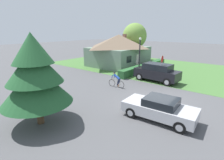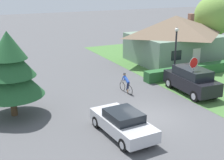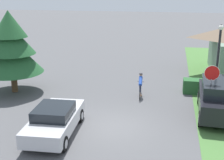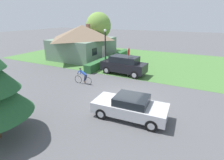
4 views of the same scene
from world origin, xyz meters
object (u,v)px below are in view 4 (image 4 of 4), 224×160
(street_lamp, at_px, (105,47))
(deciduous_tree_right, at_px, (99,26))
(parked_suv_right, at_px, (124,65))
(stop_sign, at_px, (128,56))
(cottage_house, at_px, (83,41))
(cyclist, at_px, (83,76))
(sedan_left_lane, at_px, (130,107))

(street_lamp, distance_m, deciduous_tree_right, 12.78)
(parked_suv_right, relative_size, stop_sign, 1.65)
(cottage_house, bearing_deg, street_lamp, -126.41)
(cyclist, height_order, deciduous_tree_right, deciduous_tree_right)
(sedan_left_lane, xyz_separation_m, street_lamp, (7.94, 6.09, 2.07))
(stop_sign, bearing_deg, cyclist, -41.63)
(sedan_left_lane, height_order, deciduous_tree_right, deciduous_tree_right)
(stop_sign, distance_m, deciduous_tree_right, 15.22)
(street_lamp, relative_size, deciduous_tree_right, 0.71)
(sedan_left_lane, xyz_separation_m, deciduous_tree_right, (18.41, 13.24, 3.67))
(cyclist, bearing_deg, stop_sign, -129.70)
(cyclist, distance_m, stop_sign, 5.01)
(cottage_house, distance_m, stop_sign, 10.97)
(cyclist, bearing_deg, parked_suv_right, -119.74)
(stop_sign, bearing_deg, street_lamp, -107.34)
(street_lamp, height_order, deciduous_tree_right, deciduous_tree_right)
(cottage_house, height_order, street_lamp, cottage_house)
(street_lamp, bearing_deg, stop_sign, -102.11)
(cottage_house, distance_m, street_lamp, 8.10)
(stop_sign, xyz_separation_m, street_lamp, (0.64, 3.00, 0.66))
(cyclist, distance_m, deciduous_tree_right, 17.07)
(cyclist, xyz_separation_m, deciduous_tree_right, (14.99, 7.28, 3.66))
(street_lamp, bearing_deg, parked_suv_right, -93.52)
(stop_sign, bearing_deg, cottage_house, -125.07)
(sedan_left_lane, xyz_separation_m, stop_sign, (7.30, 3.10, 1.41))
(deciduous_tree_right, bearing_deg, street_lamp, -145.71)
(cottage_house, distance_m, deciduous_tree_right, 6.01)
(street_lamp, bearing_deg, sedan_left_lane, -142.49)
(stop_sign, bearing_deg, parked_suv_right, -131.57)
(cottage_house, height_order, cyclist, cottage_house)
(cottage_house, height_order, parked_suv_right, cottage_house)
(sedan_left_lane, distance_m, parked_suv_right, 8.67)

